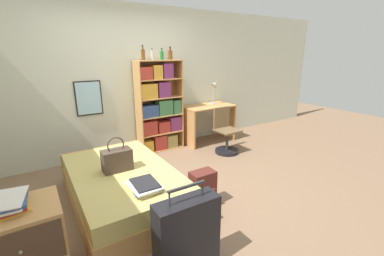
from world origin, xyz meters
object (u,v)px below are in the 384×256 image
Objects in this scene: magazine_pile_on_dresser at (9,204)px; desk_chair at (226,138)px; bottle_clear at (162,55)px; bottle_blue at (170,55)px; handbag at (117,160)px; bookcase at (159,109)px; desk_lamp at (215,88)px; suitcase at (187,237)px; bottle_green at (143,54)px; book_stack_on_bed at (145,186)px; desk at (208,117)px; backpack at (203,190)px; dresser at (25,249)px; bed at (123,186)px; bottle_brown at (152,56)px.

magazine_pile_on_dresser is 3.51m from desk_chair.
bottle_blue is at bearing 9.73° from bottle_clear.
handbag is 2.30m from desk_chair.
bookcase is 3.40× the size of desk_lamp.
suitcase is 2.24× the size of magazine_pile_on_dresser.
bottle_clear is 0.89× the size of bottle_blue.
bottle_green is at bearing -173.29° from bottle_blue.
magazine_pile_on_dresser is at bearing -173.81° from book_stack_on_bed.
book_stack_on_bed is at bearing 94.85° from suitcase.
bookcase is at bearing 68.69° from suitcase.
suitcase is at bearing -129.00° from desk.
desk is at bearing 51.00° from suitcase.
bottle_blue is at bearing 71.20° from backpack.
dresser is at bearing -138.11° from bottle_blue.
bed is 1.94m from bookcase.
magazine_pile_on_dresser is 1.90m from backpack.
suitcase reaches higher than backpack.
book_stack_on_bed is 0.78× the size of desk_lamp.
backpack is (-0.71, -2.08, -1.53)m from bottle_blue.
bottle_green is at bearing 56.68° from bed.
bottle_green is (0.97, 1.41, 1.18)m from handbag.
bookcase is at bearing 43.79° from magazine_pile_on_dresser.
bottle_green is at bearing 55.35° from handbag.
bed is at bearing -149.79° from desk.
book_stack_on_bed is 2.83m from bottle_blue.
magazine_pile_on_dresser is 0.44× the size of desk_chair.
bottle_green is at bearing 73.37° from suitcase.
suitcase is 2.82m from desk_chair.
bed is 2.30m from bottle_green.
bookcase is (2.24, 2.15, 0.05)m from magazine_pile_on_dresser.
handbag is 2.07× the size of bottle_clear.
bookcase reaches higher than suitcase.
bookcase is 1.30m from desk_lamp.
bed is at bearing 34.26° from magazine_pile_on_dresser.
backpack is (-1.46, -1.90, -0.29)m from desk.
desk is (2.28, 1.29, -0.07)m from handbag.
bottle_clear reaches higher than book_stack_on_bed.
magazine_pile_on_dresser is (-1.17, 0.60, 0.40)m from suitcase.
dresser is at bearing -147.59° from desk.
bottle_green is at bearing 178.62° from desk_lamp.
handbag is 0.51× the size of suitcase.
book_stack_on_bed is 1.89× the size of bottle_clear.
bottle_green is 0.54× the size of backpack.
suitcase is 3.32m from bottle_clear.
bookcase is at bearing -11.05° from bottle_brown.
bottle_brown is (1.11, 1.44, 1.52)m from bed.
desk_lamp is 1.16m from desk_chair.
desk_chair is at bearing 43.64° from suitcase.
handbag is 0.40× the size of desk.
backpack is at bearing -94.35° from bottle_green.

